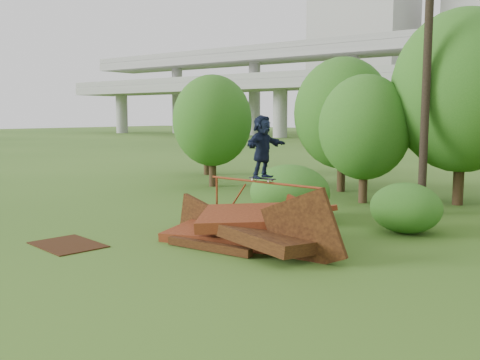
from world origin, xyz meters
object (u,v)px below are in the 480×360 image
Objects in this scene: utility_pole at (427,61)px; scrap_pile at (251,229)px; flat_plate at (68,245)px; skater at (262,147)px.

scrap_pile is at bearing -106.77° from utility_pole.
scrap_pile is 3.11× the size of flat_plate.
skater is at bearing 44.17° from flat_plate.
flat_plate is (-3.72, -3.61, -2.54)m from skater.
skater is at bearing 100.90° from scrap_pile.
utility_pole is at bearing 73.23° from scrap_pile.
utility_pole is (2.29, 6.44, 2.64)m from skater.
flat_plate is at bearing -120.89° from utility_pole.
skater reaches higher than scrap_pile.
utility_pole reaches higher than skater.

